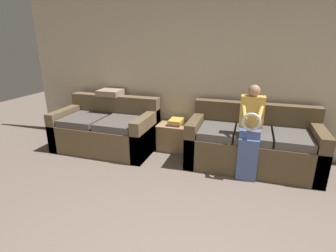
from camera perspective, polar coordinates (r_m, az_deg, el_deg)
wall_back at (r=4.37m, az=14.84°, el=10.57°), size 7.64×0.06×2.55m
couch_main at (r=4.11m, az=17.79°, el=-3.82°), size 1.86×0.90×0.90m
couch_side at (r=4.66m, az=-13.17°, el=-0.89°), size 1.66×0.94×0.87m
child_left_seated at (r=3.64m, az=17.48°, el=-0.63°), size 0.31×0.37×1.27m
side_shelf at (r=4.51m, az=1.64°, el=-2.26°), size 0.58×0.44×0.45m
book_stack at (r=4.42m, az=1.72°, el=0.94°), size 0.21×0.29×0.09m
throw_pillow at (r=4.82m, az=-12.30°, el=7.17°), size 0.40×0.40×0.10m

